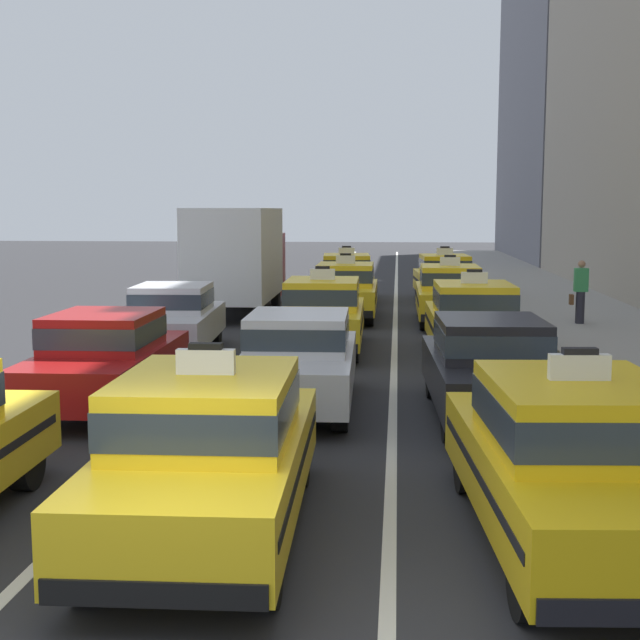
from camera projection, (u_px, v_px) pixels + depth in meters
lane_stripe_left_center at (291, 316)px, 26.05m from camera, size 0.14×80.00×0.01m
lane_stripe_center_right at (395, 317)px, 25.76m from camera, size 0.14×80.00×0.01m
sidewalk_curb at (630, 343)px, 20.31m from camera, size 4.00×90.00×0.15m
sedan_left_second at (106, 357)px, 13.84m from camera, size 1.86×4.34×1.58m
sedan_left_third at (173, 317)px, 18.97m from camera, size 2.06×4.41×1.58m
box_truck_left_fourth at (239, 256)px, 26.48m from camera, size 2.42×7.01×3.27m
taxi_center_nearest at (209, 450)px, 8.37m from camera, size 1.94×4.61×1.96m
sedan_center_second at (299, 358)px, 13.76m from camera, size 1.89×4.35×1.58m
taxi_center_third at (323, 313)px, 19.42m from camera, size 1.92×4.60×1.96m
taxi_center_fourth at (346, 290)px, 25.09m from camera, size 1.86×4.58×1.96m
taxi_center_fifth at (346, 276)px, 30.18m from camera, size 2.11×4.67×1.96m
taxi_right_nearest at (573, 458)px, 8.09m from camera, size 2.14×4.68×1.96m
sedan_right_second at (489, 365)px, 13.11m from camera, size 1.94×4.37×1.58m
taxi_right_third at (473, 319)px, 18.42m from camera, size 1.92×4.60×1.96m
taxi_right_fourth at (449, 293)px, 24.19m from camera, size 1.82×4.56×1.96m
taxi_right_fifth at (444, 277)px, 29.85m from camera, size 2.07×4.66×1.96m
pedestrian_by_storefront at (580, 292)px, 23.07m from camera, size 0.47×0.24×1.72m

